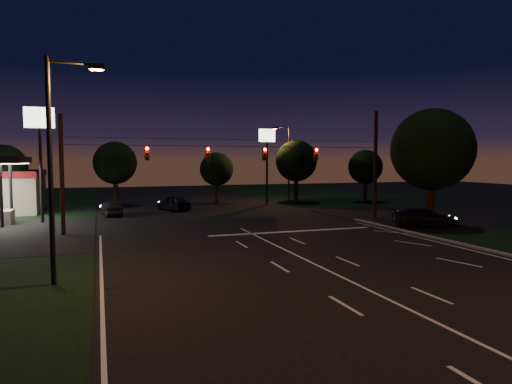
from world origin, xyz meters
name	(u,v)px	position (x,y,z in m)	size (l,w,h in m)	color
ground	(335,274)	(0.00, 0.00, 0.00)	(140.00, 140.00, 0.00)	black
cross_street_right	(443,215)	(20.00, 16.00, 0.00)	(20.00, 16.00, 0.02)	black
edge_line_left	(104,363)	(-9.70, -6.00, 0.01)	(0.14, 40.00, 0.01)	silver
center_line	(428,318)	(0.00, -6.00, 0.01)	(0.14, 40.00, 0.01)	silver
stop_bar	(292,231)	(3.00, 11.50, 0.01)	(12.00, 0.50, 0.01)	silver
utility_pole_right	(374,220)	(12.00, 15.00, 0.00)	(0.30, 0.30, 9.00)	black
utility_pole_left	(64,235)	(-12.00, 15.00, 0.00)	(0.28, 0.28, 8.00)	black
signal_span	(237,153)	(0.00, 14.96, 5.50)	(24.00, 0.40, 1.56)	black
pole_sign_left_near	(40,135)	(-14.00, 22.00, 6.98)	(2.20, 0.30, 9.10)	black
pole_sign_right	(267,149)	(8.00, 30.00, 6.24)	(1.80, 0.30, 8.40)	black
street_light_left	(57,154)	(-11.24, 2.00, 5.24)	(2.20, 0.35, 9.00)	black
street_light_right_far	(287,158)	(11.24, 32.00, 5.24)	(2.20, 0.35, 9.00)	black
tree_right_near	(431,151)	(13.53, 10.17, 5.68)	(6.00, 6.00, 8.76)	black
tree_far_a	(4,168)	(-17.98, 30.12, 4.26)	(4.20, 4.20, 6.42)	black
tree_far_b	(115,163)	(-7.98, 34.13, 4.61)	(4.60, 4.60, 6.98)	black
tree_far_c	(217,170)	(3.02, 33.10, 3.90)	(3.80, 3.80, 5.86)	black
tree_far_d	(296,161)	(12.02, 31.13, 4.83)	(4.80, 4.80, 7.30)	black
tree_far_e	(365,167)	(20.02, 29.11, 4.11)	(4.00, 4.00, 6.18)	black
car_oncoming_a	(174,203)	(-2.75, 27.51, 0.75)	(1.78, 4.42, 1.51)	black
car_oncoming_b	(111,209)	(-8.70, 25.15, 0.64)	(1.35, 3.86, 1.27)	black
car_cross	(425,218)	(13.28, 10.29, 0.70)	(1.96, 4.81, 1.40)	black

